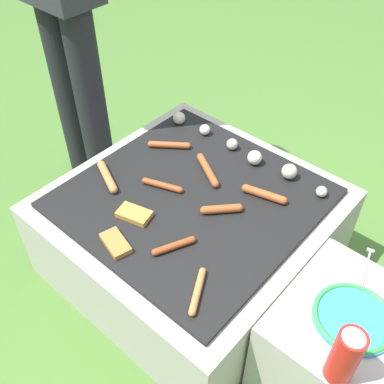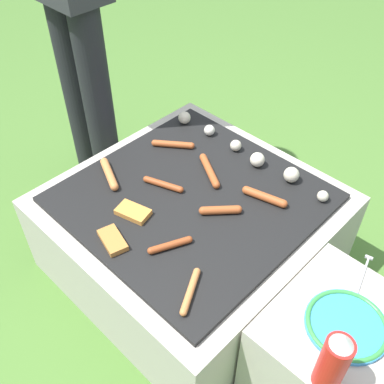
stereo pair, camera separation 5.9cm
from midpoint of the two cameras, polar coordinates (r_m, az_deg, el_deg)
name	(u,v)px [view 1 (the left image)]	position (r m, az deg, el deg)	size (l,w,h in m)	color
ground_plane	(192,262)	(1.92, -0.90, -8.92)	(14.00, 14.00, 0.00)	#47702D
grill	(192,232)	(1.77, -0.97, -5.11)	(0.93, 0.93, 0.39)	#B2AA9E
side_ledge	(339,351)	(1.54, 17.07, -18.71)	(0.39, 0.44, 0.39)	#B2AA9E
sausage_back_left	(222,209)	(1.56, 2.69, -2.19)	(0.11, 0.12, 0.03)	#A34C23
sausage_mid_right	(174,246)	(1.45, -3.49, -6.87)	(0.08, 0.14, 0.02)	#93421E
sausage_front_right	(169,145)	(1.84, -3.83, 5.97)	(0.15, 0.12, 0.03)	#A34C23
sausage_front_left	(107,177)	(1.72, -11.69, 1.92)	(0.17, 0.09, 0.03)	#C6753D
sausage_front_center	(162,185)	(1.66, -4.80, 0.84)	(0.16, 0.07, 0.02)	#93421E
sausage_back_center	(198,291)	(1.35, -0.58, -12.49)	(0.09, 0.15, 0.02)	#C6753D
sausage_mid_left	(264,194)	(1.63, 8.13, -0.31)	(0.17, 0.07, 0.03)	#A34C23
sausage_back_right	(208,170)	(1.71, 1.01, 2.80)	(0.17, 0.11, 0.03)	#A34C23
bread_slice_center	(134,214)	(1.56, -8.43, -2.81)	(0.13, 0.10, 0.02)	#D18438
bread_slice_right	(116,243)	(1.49, -10.82, -6.42)	(0.13, 0.09, 0.02)	#B27033
mushroom_row	(243,150)	(1.80, 5.57, 5.31)	(0.74, 0.07, 0.06)	beige
plate_colorful	(354,318)	(1.37, 18.67, -14.90)	(0.23, 0.23, 0.02)	#338CCC
condiment_bottle	(346,354)	(1.19, 17.56, -19.08)	(0.07, 0.07, 0.22)	red
fork_utensil	(365,271)	(1.49, 20.09, -9.42)	(0.07, 0.21, 0.01)	silver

